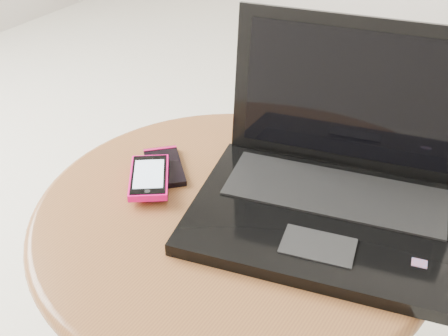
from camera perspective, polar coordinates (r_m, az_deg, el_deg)
The scene contains 4 objects.
table at distance 0.88m, azimuth 0.89°, elevation -9.33°, with size 0.59×0.59×0.47m.
laptop at distance 0.81m, azimuth 11.21°, elevation -1.41°, with size 0.43×0.37×0.25m.
phone_black at distance 0.90m, azimuth -6.08°, elevation 0.13°, with size 0.11×0.11×0.01m.
phone_pink at distance 0.86m, azimuth -7.60°, elevation -0.91°, with size 0.11×0.12×0.01m.
Camera 1 is at (0.26, -0.58, 0.98)m, focal length 45.16 mm.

